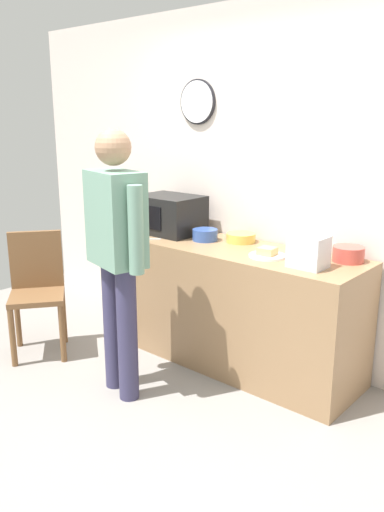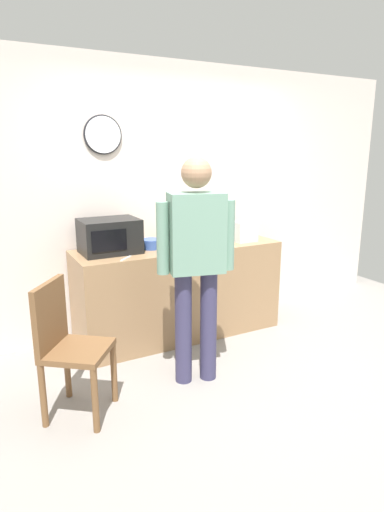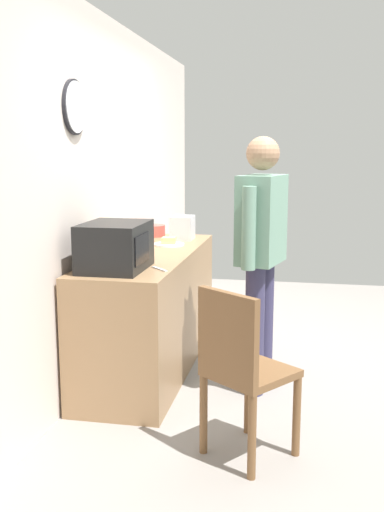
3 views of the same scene
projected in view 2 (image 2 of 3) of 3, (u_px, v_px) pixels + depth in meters
ground_plane at (269, 387)px, 3.27m from camera, size 6.00×6.00×0.00m
back_wall at (176, 198)px, 4.33m from camera, size 5.40×0.13×2.60m
kitchen_counter at (179, 291)px, 4.14m from camera, size 1.97×0.62×0.89m
microwave at (109, 236)px, 3.74m from camera, size 0.50×0.39×0.30m
sandwich_plate at (214, 242)px, 4.12m from camera, size 0.24×0.24×0.07m
salad_bowl at (151, 244)px, 3.92m from camera, size 0.19×0.19×0.09m
cereal_bowl at (239, 230)px, 4.53m from camera, size 0.20×0.20×0.10m
mixing_bowl at (168, 240)px, 4.15m from camera, size 0.22×0.22×0.07m
toaster at (244, 231)px, 4.22m from camera, size 0.22×0.18×0.20m
fork_utensil at (126, 258)px, 3.56m from camera, size 0.14×0.13×0.01m
spoon_utensil at (214, 235)px, 4.50m from camera, size 0.17×0.05×0.01m
person_standing at (196, 255)px, 3.15m from camera, size 0.58×0.33×1.73m
wooden_chair at (67, 343)px, 2.85m from camera, size 0.56×0.56×0.94m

